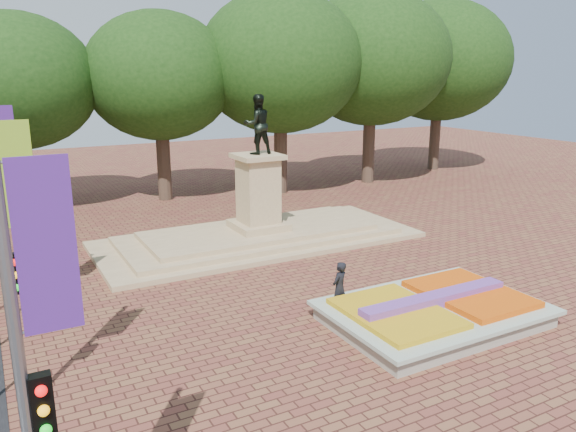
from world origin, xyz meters
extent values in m
plane|color=brown|center=(0.00, 0.00, 0.00)|extent=(90.00, 90.00, 0.00)
cube|color=gray|center=(1.00, -2.00, 0.23)|extent=(6.00, 4.00, 0.45)
cube|color=beige|center=(1.00, -2.00, 0.50)|extent=(6.30, 4.30, 0.12)
cube|color=orange|center=(2.45, -2.00, 0.63)|extent=(2.60, 3.40, 0.22)
cube|color=gold|center=(-0.45, -2.00, 0.62)|extent=(2.60, 3.40, 0.18)
cube|color=#563085|center=(1.00, -2.00, 0.72)|extent=(5.20, 0.55, 0.38)
cube|color=tan|center=(0.00, 8.00, 0.10)|extent=(14.00, 6.00, 0.20)
cube|color=tan|center=(0.00, 8.00, 0.30)|extent=(12.00, 5.00, 0.20)
cube|color=tan|center=(0.00, 8.00, 0.50)|extent=(10.00, 4.00, 0.20)
cube|color=tan|center=(0.00, 8.00, 0.75)|extent=(2.20, 2.20, 0.30)
cube|color=tan|center=(0.00, 8.00, 2.30)|extent=(1.50, 1.50, 2.80)
cube|color=tan|center=(0.00, 8.00, 3.80)|extent=(1.90, 1.90, 0.20)
imported|color=black|center=(0.00, 8.00, 5.15)|extent=(1.22, 0.95, 2.50)
cylinder|color=#3C2920|center=(-8.00, 18.00, 2.00)|extent=(0.80, 0.80, 4.00)
ellipsoid|color=black|center=(-8.00, 18.00, 6.69)|extent=(8.80, 8.80, 7.48)
cylinder|color=#3C2920|center=(-1.00, 18.00, 2.00)|extent=(0.80, 0.80, 4.00)
ellipsoid|color=black|center=(-1.00, 18.00, 6.69)|extent=(8.80, 8.80, 7.48)
cylinder|color=#3C2920|center=(6.00, 18.00, 2.00)|extent=(0.80, 0.80, 4.00)
ellipsoid|color=black|center=(6.00, 18.00, 6.69)|extent=(8.80, 8.80, 7.48)
cylinder|color=#3C2920|center=(13.00, 18.00, 2.00)|extent=(0.80, 0.80, 4.00)
ellipsoid|color=black|center=(13.00, 18.00, 6.69)|extent=(8.80, 8.80, 7.48)
cylinder|color=#3C2920|center=(20.00, 18.00, 2.00)|extent=(0.80, 0.80, 4.00)
ellipsoid|color=black|center=(20.00, 18.00, 6.69)|extent=(8.80, 8.80, 7.48)
cylinder|color=slate|center=(-10.20, -6.50, 3.50)|extent=(0.16, 0.16, 7.00)
cube|color=#4A1E7F|center=(-9.75, -6.50, 5.30)|extent=(0.70, 0.04, 2.20)
cylinder|color=slate|center=(-10.20, -1.00, 3.50)|extent=(0.16, 0.16, 7.00)
cube|color=#85AE22|center=(-9.75, -1.00, 5.30)|extent=(0.70, 0.04, 2.20)
cube|color=#4A1E7F|center=(-9.75, 4.50, 5.30)|extent=(0.70, 0.04, 2.20)
cube|color=black|center=(-10.00, -6.50, 3.20)|extent=(0.28, 0.18, 0.90)
cube|color=black|center=(-10.00, -1.00, 3.20)|extent=(0.28, 0.18, 0.90)
imported|color=black|center=(-1.11, -0.06, 0.84)|extent=(0.73, 0.63, 1.68)
camera|label=1|loc=(-10.27, -13.54, 7.35)|focal=35.00mm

